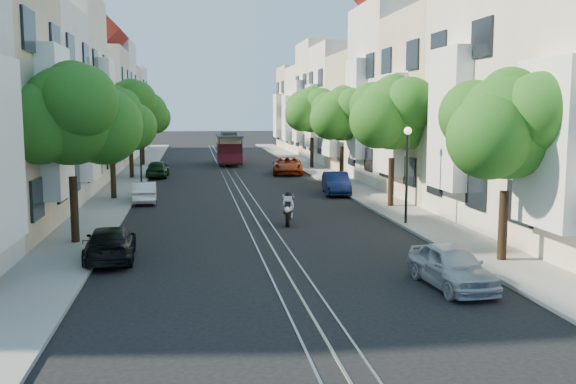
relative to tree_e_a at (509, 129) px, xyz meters
name	(u,v)px	position (x,y,z in m)	size (l,w,h in m)	color
ground	(229,173)	(-7.26, 31.02, -4.40)	(200.00, 200.00, 0.00)	black
sidewalk_east	(319,171)	(-0.01, 31.02, -4.34)	(2.50, 80.00, 0.12)	gray
sidewalk_west	(135,174)	(-14.51, 31.02, -4.34)	(2.50, 80.00, 0.12)	gray
rail_left	(222,173)	(-7.81, 31.02, -4.39)	(0.06, 80.00, 0.02)	gray
rail_slot	(229,173)	(-7.26, 31.02, -4.39)	(0.06, 80.00, 0.02)	gray
rail_right	(236,173)	(-6.71, 31.02, -4.39)	(0.06, 80.00, 0.02)	gray
lane_line	(229,173)	(-7.26, 31.02, -4.40)	(0.08, 80.00, 0.01)	tan
townhouses_east	(376,107)	(4.61, 30.94, 0.79)	(7.75, 72.00, 12.00)	beige
townhouses_west	(70,109)	(-19.13, 30.94, 0.68)	(7.75, 72.00, 11.76)	silver
tree_e_a	(509,129)	(0.00, 0.00, 0.00)	(4.72, 3.87, 6.27)	black
tree_e_b	(394,115)	(0.00, 12.00, 0.34)	(4.93, 4.08, 6.68)	black
tree_e_c	(343,116)	(0.00, 23.00, 0.20)	(4.84, 3.99, 6.52)	black
tree_e_d	(313,111)	(0.00, 34.00, 0.47)	(5.01, 4.16, 6.85)	black
tree_w_a	(72,118)	(-14.40, 5.00, 0.34)	(4.93, 4.08, 6.68)	black
tree_w_b	(112,121)	(-14.40, 17.00, 0.00)	(4.72, 3.87, 6.27)	black
tree_w_c	(131,109)	(-14.40, 28.00, 0.67)	(5.13, 4.28, 7.09)	black
tree_w_d	(142,114)	(-14.40, 39.00, 0.20)	(4.84, 3.99, 6.52)	black
lamp_east	(407,161)	(-0.96, 7.02, -1.55)	(0.32, 0.32, 4.16)	black
lamp_west	(140,142)	(-13.56, 25.02, -1.55)	(0.32, 0.32, 4.16)	black
sportbike_rider	(288,206)	(-5.95, 8.22, -3.60)	(0.75, 2.15, 1.51)	black
cable_car	(229,147)	(-6.76, 39.47, -2.77)	(2.31, 7.16, 2.74)	black
parked_car_e_near	(452,266)	(-2.86, -2.50, -3.78)	(1.45, 3.61, 1.23)	#A6A9B2
parked_car_e_mid	(336,183)	(-1.66, 17.61, -3.73)	(1.40, 4.03, 1.33)	#0B1438
parked_car_e_far	(287,165)	(-2.78, 29.82, -3.72)	(2.26, 4.90, 1.36)	maroon
parked_car_w_near	(110,243)	(-12.86, 2.32, -3.82)	(1.61, 3.95, 1.15)	black
parked_car_w_mid	(145,192)	(-12.68, 15.74, -3.83)	(1.21, 3.47, 1.14)	silver
parked_car_w_far	(158,169)	(-12.65, 28.79, -3.75)	(1.53, 3.80, 1.29)	black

